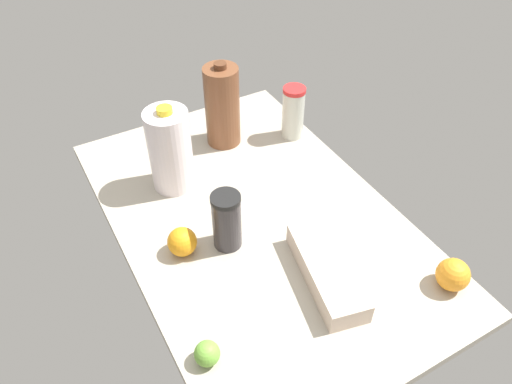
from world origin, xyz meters
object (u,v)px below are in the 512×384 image
orange_near_front (182,242)px  chocolate_milk_jug (222,106)px  milk_jug (170,150)px  tumbler_cup (293,112)px  orange_beside_bowl (453,275)px  lime_loose (160,132)px  shaker_bottle (227,221)px  lime_far_back (207,353)px  egg_carton (327,271)px

orange_near_front → chocolate_milk_jug: bearing=-39.1°
milk_jug → chocolate_milk_jug: 26.70cm
tumbler_cup → orange_near_front: 63.03cm
orange_beside_bowl → lime_loose: orange_beside_bowl is taller
shaker_bottle → lime_far_back: shaker_bottle is taller
tumbler_cup → chocolate_milk_jug: bearing=68.4°
milk_jug → egg_carton: (-53.71, -19.58, -10.08)cm
milk_jug → chocolate_milk_jug: bearing=-61.9°
egg_carton → tumbler_cup: (57.49, -26.20, 6.31)cm
egg_carton → orange_beside_bowl: bearing=-110.6°
lime_far_back → lime_loose: size_ratio=1.13×
shaker_bottle → chocolate_milk_jug: size_ratio=0.59×
milk_jug → lime_far_back: bearing=164.3°
tumbler_cup → lime_loose: 46.56cm
chocolate_milk_jug → milk_jug: bearing=118.1°
chocolate_milk_jug → lime_far_back: chocolate_milk_jug is taller
chocolate_milk_jug → orange_beside_bowl: bearing=-165.0°
lime_far_back → orange_near_front: (32.30, -7.94, 1.04)cm
shaker_bottle → lime_loose: shaker_bottle is taller
milk_jug → lime_far_back: size_ratio=4.74×
milk_jug → orange_beside_bowl: (-70.86, -45.85, -8.97)cm
milk_jug → tumbler_cup: size_ratio=1.49×
chocolate_milk_jug → orange_beside_bowl: (-83.44, -22.31, -9.73)cm
shaker_bottle → orange_beside_bowl: shaker_bottle is taller
chocolate_milk_jug → egg_carton: size_ratio=0.95×
lime_far_back → lime_loose: lime_far_back is taller
orange_beside_bowl → lime_loose: (95.67, 41.04, -1.61)cm
milk_jug → orange_near_front: bearing=162.1°
egg_carton → orange_near_front: size_ratio=3.87×
lime_loose → chocolate_milk_jug: bearing=-123.1°
orange_near_front → lime_loose: (52.08, -13.61, -1.39)cm
chocolate_milk_jug → egg_carton: chocolate_milk_jug is taller
egg_carton → lime_far_back: 36.79cm
shaker_bottle → orange_beside_bowl: bearing=-133.5°
orange_beside_bowl → orange_near_front: (43.59, 54.65, -0.22)cm
milk_jug → tumbler_cup: milk_jug is taller
lime_far_back → lime_loose: 87.10cm
milk_jug → tumbler_cup: (3.78, -45.78, -3.76)cm
tumbler_cup → lime_far_back: bearing=135.4°
shaker_bottle → egg_carton: size_ratio=0.57×
orange_beside_bowl → milk_jug: bearing=32.9°
milk_jug → lime_loose: milk_jug is taller
shaker_bottle → milk_jug: 30.87cm
chocolate_milk_jug → orange_near_front: bearing=140.9°
tumbler_cup → egg_carton: bearing=155.5°
shaker_bottle → lime_far_back: (-29.18, 19.90, -5.85)cm
milk_jug → orange_beside_bowl: 84.88cm
shaker_bottle → orange_beside_bowl: (-40.47, -42.70, -4.58)cm
egg_carton → lime_far_back: (-5.86, 36.32, -0.16)cm
chocolate_milk_jug → orange_near_front: size_ratio=3.69×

